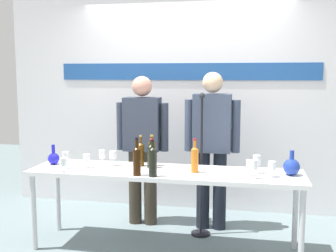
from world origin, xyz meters
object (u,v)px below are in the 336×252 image
wine_glass_right_1 (249,164)px  wine_glass_right_2 (254,165)px  decanter_blue_right (291,166)px  wine_glass_right_3 (257,160)px  decanter_blue_left (54,158)px  microphone_stand (201,189)px  wine_bottle_5 (141,153)px  wine_bottle_4 (153,161)px  wine_glass_left_4 (113,155)px  display_table (165,177)px  wine_glass_right_0 (272,166)px  wine_glass_left_0 (66,157)px  wine_glass_left_2 (102,155)px  wine_glass_left_1 (87,158)px  wine_bottle_3 (152,152)px  wine_bottle_1 (151,155)px  presenter_right (212,141)px  presenter_left (142,141)px  wine_glass_left_3 (63,162)px  wine_bottle_0 (137,160)px  wine_bottle_2 (195,158)px

wine_glass_right_1 → wine_glass_right_2: 0.09m
decanter_blue_right → wine_glass_right_3: bearing=177.8°
decanter_blue_left → microphone_stand: microphone_stand is taller
wine_bottle_5 → wine_bottle_4: bearing=-61.2°
decanter_blue_right → wine_glass_left_4: decanter_blue_right is taller
display_table → wine_glass_right_0: 0.98m
wine_glass_left_0 → wine_glass_left_2: (0.27, 0.26, -0.02)m
display_table → wine_glass_left_0: wine_glass_left_0 is taller
wine_glass_left_0 → wine_glass_left_4: (0.40, 0.21, -0.01)m
wine_glass_left_2 → wine_glass_right_1: (1.44, -0.20, 0.01)m
wine_glass_left_1 → wine_glass_left_2: size_ratio=0.93×
wine_glass_left_4 → wine_bottle_4: bearing=-35.3°
decanter_blue_right → wine_glass_left_1: size_ratio=1.67×
wine_bottle_5 → wine_glass_left_0: 0.71m
decanter_blue_left → wine_bottle_3: 0.98m
wine_bottle_1 → microphone_stand: microphone_stand is taller
wine_bottle_4 → wine_glass_left_1: wine_bottle_4 is taller
decanter_blue_left → wine_glass_right_0: decanter_blue_left is taller
wine_bottle_5 → wine_glass_left_4: 0.27m
wine_bottle_5 → presenter_right: bearing=37.0°
wine_bottle_5 → wine_glass_right_1: size_ratio=2.08×
display_table → wine_bottle_4: bearing=-103.2°
wine_bottle_5 → microphone_stand: microphone_stand is taller
wine_bottle_3 → wine_glass_left_4: bearing=-168.1°
wine_bottle_3 → presenter_left: bearing=115.1°
decanter_blue_left → presenter_left: 0.96m
decanter_blue_right → wine_bottle_4: (-1.19, -0.29, 0.06)m
wine_glass_left_2 → wine_glass_left_3: bearing=-121.1°
wine_glass_left_1 → display_table: bearing=2.6°
wine_glass_right_0 → microphone_stand: bearing=144.4°
display_table → wine_bottle_5: (-0.27, 0.14, 0.19)m
presenter_left → microphone_stand: bearing=-17.5°
decanter_blue_right → microphone_stand: (-0.84, 0.37, -0.35)m
wine_bottle_0 → wine_glass_left_4: wine_bottle_0 is taller
wine_glass_right_1 → wine_bottle_4: bearing=-167.4°
wine_bottle_2 → wine_bottle_5: bearing=163.9°
display_table → wine_glass_left_4: size_ratio=17.43×
display_table → decanter_blue_right: bearing=2.1°
wine_glass_left_4 → wine_glass_left_0: bearing=-152.1°
presenter_left → wine_bottle_0: presenter_left is taller
wine_glass_left_1 → wine_glass_right_0: wine_glass_right_0 is taller
wine_glass_left_4 → microphone_stand: microphone_stand is taller
display_table → presenter_right: (0.38, 0.63, 0.25)m
wine_bottle_1 → wine_glass_right_3: bearing=-1.7°
wine_bottle_3 → wine_bottle_4: size_ratio=0.93×
wine_glass_left_2 → wine_glass_right_0: (1.63, -0.21, -0.00)m
decanter_blue_left → wine_glass_right_0: (2.10, -0.11, 0.03)m
decanter_blue_right → wine_bottle_2: wine_bottle_2 is taller
presenter_right → wine_glass_right_3: size_ratio=10.09×
decanter_blue_left → wine_bottle_1: bearing=2.3°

